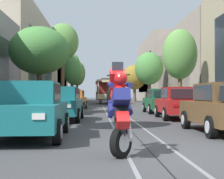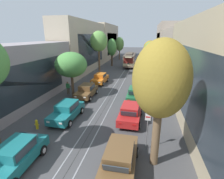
# 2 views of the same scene
# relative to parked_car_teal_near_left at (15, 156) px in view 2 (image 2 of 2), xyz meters

# --- Properties ---
(ground_plane) EXTENTS (163.87, 163.87, 0.00)m
(ground_plane) POSITION_rel_parked_car_teal_near_left_xyz_m (3.02, 23.62, -0.80)
(ground_plane) COLOR #424244
(trolley_track_rails) EXTENTS (1.14, 73.55, 0.01)m
(trolley_track_rails) POSITION_rel_parked_car_teal_near_left_xyz_m (3.02, 28.17, -0.79)
(trolley_track_rails) COLOR gray
(trolley_track_rails) RESTS_ON ground
(building_facade_left) EXTENTS (5.07, 65.25, 10.68)m
(building_facade_left) POSITION_rel_parked_car_teal_near_left_xyz_m (-6.50, 32.17, 3.94)
(building_facade_left) COLOR gray
(building_facade_left) RESTS_ON ground
(building_facade_right) EXTENTS (5.66, 65.25, 10.78)m
(building_facade_right) POSITION_rel_parked_car_teal_near_left_xyz_m (12.87, 30.66, 3.96)
(building_facade_right) COLOR tan
(building_facade_right) RESTS_ON ground
(parked_car_teal_near_left) EXTENTS (2.07, 4.39, 1.58)m
(parked_car_teal_near_left) POSITION_rel_parked_car_teal_near_left_xyz_m (0.00, 0.00, 0.00)
(parked_car_teal_near_left) COLOR #196B70
(parked_car_teal_near_left) RESTS_ON ground
(parked_car_teal_second_left) EXTENTS (2.06, 4.39, 1.58)m
(parked_car_teal_second_left) POSITION_rel_parked_car_teal_near_left_xyz_m (0.18, 6.27, 0.00)
(parked_car_teal_second_left) COLOR #196B70
(parked_car_teal_second_left) RESTS_ON ground
(parked_car_brown_mid_left) EXTENTS (2.01, 4.37, 1.58)m
(parked_car_brown_mid_left) POSITION_rel_parked_car_teal_near_left_xyz_m (-0.02, 12.22, 0.00)
(parked_car_brown_mid_left) COLOR brown
(parked_car_brown_mid_left) RESTS_ON ground
(parked_car_orange_fourth_left) EXTENTS (2.10, 4.40, 1.58)m
(parked_car_orange_fourth_left) POSITION_rel_parked_car_teal_near_left_xyz_m (-0.03, 18.70, 0.00)
(parked_car_orange_fourth_left) COLOR orange
(parked_car_orange_fourth_left) RESTS_ON ground
(parked_car_brown_near_right) EXTENTS (2.00, 4.36, 1.58)m
(parked_car_brown_near_right) POSITION_rel_parked_car_teal_near_left_xyz_m (5.92, 0.96, 0.00)
(parked_car_brown_near_right) COLOR brown
(parked_car_brown_near_right) RESTS_ON ground
(parked_car_red_second_right) EXTENTS (2.10, 4.40, 1.58)m
(parked_car_red_second_right) POSITION_rel_parked_car_teal_near_left_xyz_m (5.95, 7.08, 0.00)
(parked_car_red_second_right) COLOR red
(parked_car_red_second_right) RESTS_ON ground
(parked_car_green_mid_right) EXTENTS (2.02, 4.37, 1.58)m
(parked_car_green_mid_right) POSITION_rel_parked_car_teal_near_left_xyz_m (6.03, 12.31, 0.00)
(parked_car_green_mid_right) COLOR #1E6038
(parked_car_green_mid_right) RESTS_ON ground
(street_tree_kerb_left_second) EXTENTS (3.85, 3.80, 5.56)m
(street_tree_kerb_left_second) POSITION_rel_parked_car_teal_near_left_xyz_m (-1.81, 12.14, 3.21)
(street_tree_kerb_left_second) COLOR brown
(street_tree_kerb_left_second) RESTS_ON ground
(street_tree_kerb_left_mid) EXTENTS (3.10, 2.53, 8.19)m
(street_tree_kerb_left_mid) POSITION_rel_parked_car_teal_near_left_xyz_m (-1.48, 23.54, 5.51)
(street_tree_kerb_left_mid) COLOR brown
(street_tree_kerb_left_mid) RESTS_ON ground
(street_tree_kerb_left_fourth) EXTENTS (2.31, 2.17, 6.63)m
(street_tree_kerb_left_fourth) POSITION_rel_parked_car_teal_near_left_xyz_m (-1.40, 35.00, 3.70)
(street_tree_kerb_left_fourth) COLOR #4C3826
(street_tree_kerb_left_fourth) RESTS_ON ground
(street_tree_kerb_left_far) EXTENTS (2.73, 2.99, 6.89)m
(street_tree_kerb_left_far) POSITION_rel_parked_car_teal_near_left_xyz_m (-1.47, 47.37, 3.95)
(street_tree_kerb_left_far) COLOR brown
(street_tree_kerb_left_far) RESTS_ON ground
(street_tree_kerb_right_near) EXTENTS (3.00, 2.97, 7.34)m
(street_tree_kerb_right_near) POSITION_rel_parked_car_teal_near_left_xyz_m (7.88, 1.98, 4.37)
(street_tree_kerb_right_near) COLOR brown
(street_tree_kerb_right_near) RESTS_ON ground
(street_tree_kerb_right_second) EXTENTS (2.58, 2.23, 6.07)m
(street_tree_kerb_right_second) POSITION_rel_parked_car_teal_near_left_xyz_m (8.01, 15.11, 3.37)
(street_tree_kerb_right_second) COLOR brown
(street_tree_kerb_right_second) RESTS_ON ground
(street_tree_kerb_right_mid) EXTENTS (3.36, 3.15, 6.22)m
(street_tree_kerb_right_mid) POSITION_rel_parked_car_teal_near_left_xyz_m (8.01, 29.93, 3.47)
(street_tree_kerb_right_mid) COLOR brown
(street_tree_kerb_right_mid) RESTS_ON ground
(street_tree_kerb_right_fourth) EXTENTS (3.82, 3.80, 6.00)m
(street_tree_kerb_right_fourth) POSITION_rel_parked_car_teal_near_left_xyz_m (7.95, 44.77, 3.19)
(street_tree_kerb_right_fourth) COLOR brown
(street_tree_kerb_right_fourth) RESTS_ON ground
(cable_car_trolley) EXTENTS (2.82, 9.17, 3.28)m
(cable_car_trolley) POSITION_rel_parked_car_teal_near_left_xyz_m (3.02, 35.39, 0.86)
(cable_car_trolley) COLOR maroon
(cable_car_trolley) RESTS_ON ground
(pedestrian_on_left_pavement) EXTENTS (0.55, 0.25, 1.68)m
(pedestrian_on_left_pavement) POSITION_rel_parked_car_teal_near_left_xyz_m (-2.75, 12.71, 0.15)
(pedestrian_on_left_pavement) COLOR #4C4233
(pedestrian_on_left_pavement) RESTS_ON ground
(pedestrian_on_right_pavement) EXTENTS (0.55, 0.42, 1.72)m
(pedestrian_on_right_pavement) POSITION_rel_parked_car_teal_near_left_xyz_m (8.47, 18.05, 0.18)
(pedestrian_on_right_pavement) COLOR black
(pedestrian_on_right_pavement) RESTS_ON ground
(fire_hydrant) EXTENTS (0.40, 0.22, 0.84)m
(fire_hydrant) POSITION_rel_parked_car_teal_near_left_xyz_m (-1.47, 4.08, -0.38)
(fire_hydrant) COLOR gold
(fire_hydrant) RESTS_ON ground
(street_sign_post) EXTENTS (0.36, 0.07, 2.71)m
(street_sign_post) POSITION_rel_parked_car_teal_near_left_xyz_m (7.40, 3.26, 0.88)
(street_sign_post) COLOR slate
(street_sign_post) RESTS_ON ground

